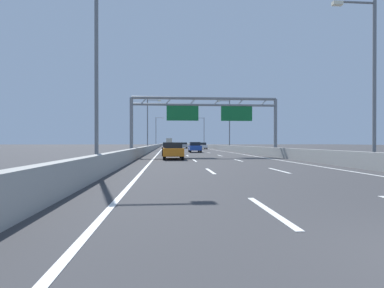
# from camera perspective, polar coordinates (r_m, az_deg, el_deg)

# --- Properties ---
(ground_plane) EXTENTS (260.00, 260.00, 0.00)m
(ground_plane) POSITION_cam_1_polar(r_m,az_deg,el_deg) (102.87, -2.39, -0.53)
(ground_plane) COLOR #38383A
(lane_dash_left_0) EXTENTS (0.16, 3.00, 0.01)m
(lane_dash_left_0) POSITION_cam_1_polar(r_m,az_deg,el_deg) (6.81, 14.42, -12.11)
(lane_dash_left_0) COLOR white
(lane_dash_left_0) RESTS_ON ground_plane
(lane_dash_left_1) EXTENTS (0.16, 3.00, 0.01)m
(lane_dash_left_1) POSITION_cam_1_polar(r_m,az_deg,el_deg) (15.51, 3.48, -5.12)
(lane_dash_left_1) COLOR white
(lane_dash_left_1) RESTS_ON ground_plane
(lane_dash_left_2) EXTENTS (0.16, 3.00, 0.01)m
(lane_dash_left_2) POSITION_cam_1_polar(r_m,az_deg,el_deg) (24.43, 0.51, -3.14)
(lane_dash_left_2) COLOR white
(lane_dash_left_2) RESTS_ON ground_plane
(lane_dash_left_3) EXTENTS (0.16, 3.00, 0.01)m
(lane_dash_left_3) POSITION_cam_1_polar(r_m,az_deg,el_deg) (33.39, -0.87, -2.22)
(lane_dash_left_3) COLOR white
(lane_dash_left_3) RESTS_ON ground_plane
(lane_dash_left_4) EXTENTS (0.16, 3.00, 0.01)m
(lane_dash_left_4) POSITION_cam_1_polar(r_m,az_deg,el_deg) (42.37, -1.66, -1.69)
(lane_dash_left_4) COLOR white
(lane_dash_left_4) RESTS_ON ground_plane
(lane_dash_left_5) EXTENTS (0.16, 3.00, 0.01)m
(lane_dash_left_5) POSITION_cam_1_polar(r_m,az_deg,el_deg) (51.35, -2.18, -1.34)
(lane_dash_left_5) COLOR white
(lane_dash_left_5) RESTS_ON ground_plane
(lane_dash_left_6) EXTENTS (0.16, 3.00, 0.01)m
(lane_dash_left_6) POSITION_cam_1_polar(r_m,az_deg,el_deg) (60.34, -2.54, -1.10)
(lane_dash_left_6) COLOR white
(lane_dash_left_6) RESTS_ON ground_plane
(lane_dash_left_7) EXTENTS (0.16, 3.00, 0.01)m
(lane_dash_left_7) POSITION_cam_1_polar(r_m,az_deg,el_deg) (69.33, -2.80, -0.92)
(lane_dash_left_7) COLOR white
(lane_dash_left_7) RESTS_ON ground_plane
(lane_dash_left_8) EXTENTS (0.16, 3.00, 0.01)m
(lane_dash_left_8) POSITION_cam_1_polar(r_m,az_deg,el_deg) (78.33, -3.01, -0.78)
(lane_dash_left_8) COLOR white
(lane_dash_left_8) RESTS_ON ground_plane
(lane_dash_left_9) EXTENTS (0.16, 3.00, 0.01)m
(lane_dash_left_9) POSITION_cam_1_polar(r_m,az_deg,el_deg) (87.32, -3.17, -0.67)
(lane_dash_left_9) COLOR white
(lane_dash_left_9) RESTS_ON ground_plane
(lane_dash_left_10) EXTENTS (0.16, 3.00, 0.01)m
(lane_dash_left_10) POSITION_cam_1_polar(r_m,az_deg,el_deg) (96.32, -3.31, -0.58)
(lane_dash_left_10) COLOR white
(lane_dash_left_10) RESTS_ON ground_plane
(lane_dash_left_11) EXTENTS (0.16, 3.00, 0.01)m
(lane_dash_left_11) POSITION_cam_1_polar(r_m,az_deg,el_deg) (105.32, -3.42, -0.51)
(lane_dash_left_11) COLOR white
(lane_dash_left_11) RESTS_ON ground_plane
(lane_dash_left_12) EXTENTS (0.16, 3.00, 0.01)m
(lane_dash_left_12) POSITION_cam_1_polar(r_m,az_deg,el_deg) (114.32, -3.51, -0.44)
(lane_dash_left_12) COLOR white
(lane_dash_left_12) RESTS_ON ground_plane
(lane_dash_left_13) EXTENTS (0.16, 3.00, 0.01)m
(lane_dash_left_13) POSITION_cam_1_polar(r_m,az_deg,el_deg) (123.31, -3.59, -0.39)
(lane_dash_left_13) COLOR white
(lane_dash_left_13) RESTS_ON ground_plane
(lane_dash_left_14) EXTENTS (0.16, 3.00, 0.01)m
(lane_dash_left_14) POSITION_cam_1_polar(r_m,az_deg,el_deg) (132.31, -3.66, -0.34)
(lane_dash_left_14) COLOR white
(lane_dash_left_14) RESTS_ON ground_plane
(lane_dash_left_15) EXTENTS (0.16, 3.00, 0.01)m
(lane_dash_left_15) POSITION_cam_1_polar(r_m,az_deg,el_deg) (141.31, -3.72, -0.30)
(lane_dash_left_15) COLOR white
(lane_dash_left_15) RESTS_ON ground_plane
(lane_dash_left_16) EXTENTS (0.16, 3.00, 0.01)m
(lane_dash_left_16) POSITION_cam_1_polar(r_m,az_deg,el_deg) (150.31, -3.77, -0.27)
(lane_dash_left_16) COLOR white
(lane_dash_left_16) RESTS_ON ground_plane
(lane_dash_left_17) EXTENTS (0.16, 3.00, 0.01)m
(lane_dash_left_17) POSITION_cam_1_polar(r_m,az_deg,el_deg) (159.31, -3.82, -0.24)
(lane_dash_left_17) COLOR white
(lane_dash_left_17) RESTS_ON ground_plane
(lane_dash_right_1) EXTENTS (0.16, 3.00, 0.01)m
(lane_dash_right_1) POSITION_cam_1_polar(r_m,az_deg,el_deg) (16.40, 16.07, -4.83)
(lane_dash_right_1) COLOR white
(lane_dash_right_1) RESTS_ON ground_plane
(lane_dash_right_2) EXTENTS (0.16, 3.00, 0.01)m
(lane_dash_right_2) POSITION_cam_1_polar(r_m,az_deg,el_deg) (25.00, 8.76, -3.06)
(lane_dash_right_2) COLOR white
(lane_dash_right_2) RESTS_ON ground_plane
(lane_dash_right_3) EXTENTS (0.16, 3.00, 0.01)m
(lane_dash_right_3) POSITION_cam_1_polar(r_m,az_deg,el_deg) (33.81, 5.23, -2.19)
(lane_dash_right_3) COLOR white
(lane_dash_right_3) RESTS_ON ground_plane
(lane_dash_right_4) EXTENTS (0.16, 3.00, 0.01)m
(lane_dash_right_4) POSITION_cam_1_polar(r_m,az_deg,el_deg) (42.70, 3.17, -1.67)
(lane_dash_right_4) COLOR white
(lane_dash_right_4) RESTS_ON ground_plane
(lane_dash_right_5) EXTENTS (0.16, 3.00, 0.01)m
(lane_dash_right_5) POSITION_cam_1_polar(r_m,az_deg,el_deg) (51.63, 1.82, -1.33)
(lane_dash_right_5) COLOR white
(lane_dash_right_5) RESTS_ON ground_plane
(lane_dash_right_6) EXTENTS (0.16, 3.00, 0.01)m
(lane_dash_right_6) POSITION_cam_1_polar(r_m,az_deg,el_deg) (60.58, 0.87, -1.09)
(lane_dash_right_6) COLOR white
(lane_dash_right_6) RESTS_ON ground_plane
(lane_dash_right_7) EXTENTS (0.16, 3.00, 0.01)m
(lane_dash_right_7) POSITION_cam_1_polar(r_m,az_deg,el_deg) (69.54, 0.16, -0.91)
(lane_dash_right_7) COLOR white
(lane_dash_right_7) RESTS_ON ground_plane
(lane_dash_right_8) EXTENTS (0.16, 3.00, 0.01)m
(lane_dash_right_8) POSITION_cam_1_polar(r_m,az_deg,el_deg) (78.51, -0.38, -0.78)
(lane_dash_right_8) COLOR white
(lane_dash_right_8) RESTS_ON ground_plane
(lane_dash_right_9) EXTENTS (0.16, 3.00, 0.01)m
(lane_dash_right_9) POSITION_cam_1_polar(r_m,az_deg,el_deg) (87.49, -0.82, -0.67)
(lane_dash_right_9) COLOR white
(lane_dash_right_9) RESTS_ON ground_plane
(lane_dash_right_10) EXTENTS (0.16, 3.00, 0.01)m
(lane_dash_right_10) POSITION_cam_1_polar(r_m,az_deg,el_deg) (96.47, -1.17, -0.58)
(lane_dash_right_10) COLOR white
(lane_dash_right_10) RESTS_ON ground_plane
(lane_dash_right_11) EXTENTS (0.16, 3.00, 0.01)m
(lane_dash_right_11) POSITION_cam_1_polar(r_m,az_deg,el_deg) (105.45, -1.46, -0.50)
(lane_dash_right_11) COLOR white
(lane_dash_right_11) RESTS_ON ground_plane
(lane_dash_right_12) EXTENTS (0.16, 3.00, 0.01)m
(lane_dash_right_12) POSITION_cam_1_polar(r_m,az_deg,el_deg) (114.44, -1.71, -0.44)
(lane_dash_right_12) COLOR white
(lane_dash_right_12) RESTS_ON ground_plane
(lane_dash_right_13) EXTENTS (0.16, 3.00, 0.01)m
(lane_dash_right_13) POSITION_cam_1_polar(r_m,az_deg,el_deg) (123.43, -1.92, -0.39)
(lane_dash_right_13) COLOR white
(lane_dash_right_13) RESTS_ON ground_plane
(lane_dash_right_14) EXTENTS (0.16, 3.00, 0.01)m
(lane_dash_right_14) POSITION_cam_1_polar(r_m,az_deg,el_deg) (132.42, -2.10, -0.34)
(lane_dash_right_14) COLOR white
(lane_dash_right_14) RESTS_ON ground_plane
(lane_dash_right_15) EXTENTS (0.16, 3.00, 0.01)m
(lane_dash_right_15) POSITION_cam_1_polar(r_m,az_deg,el_deg) (141.41, -2.26, -0.30)
(lane_dash_right_15) COLOR white
(lane_dash_right_15) RESTS_ON ground_plane
(lane_dash_right_16) EXTENTS (0.16, 3.00, 0.01)m
(lane_dash_right_16) POSITION_cam_1_polar(r_m,az_deg,el_deg) (150.40, -2.40, -0.27)
(lane_dash_right_16) COLOR white
(lane_dash_right_16) RESTS_ON ground_plane
(lane_dash_right_17) EXTENTS (0.16, 3.00, 0.01)m
(lane_dash_right_17) POSITION_cam_1_polar(r_m,az_deg,el_deg) (159.40, -2.52, -0.24)
(lane_dash_right_17) COLOR white
(lane_dash_right_17) RESTS_ON ground_plane
(edge_line_left) EXTENTS (0.16, 176.00, 0.01)m
(edge_line_left) POSITION_cam_1_polar(r_m,az_deg,el_deg) (90.81, -5.41, -0.63)
(edge_line_left) COLOR white
(edge_line_left) RESTS_ON ground_plane
(edge_line_right) EXTENTS (0.16, 176.00, 0.01)m
(edge_line_right) POSITION_cam_1_polar(r_m,az_deg,el_deg) (91.26, 1.20, -0.63)
(edge_line_right) COLOR white
(edge_line_right) RESTS_ON ground_plane
(barrier_left) EXTENTS (0.45, 220.00, 0.95)m
(barrier_left) POSITION_cam_1_polar(r_m,az_deg,el_deg) (112.83, -6.09, -0.22)
(barrier_left) COLOR #9E9E99
(barrier_left) RESTS_ON ground_plane
(barrier_right) EXTENTS (0.45, 220.00, 0.95)m
(barrier_right) POSITION_cam_1_polar(r_m,az_deg,el_deg) (113.31, 0.91, -0.21)
(barrier_right) COLOR #9E9E99
(barrier_right) RESTS_ON ground_plane
(sign_gantry) EXTENTS (15.91, 0.36, 6.36)m
(sign_gantry) POSITION_cam_1_polar(r_m,az_deg,el_deg) (32.64, 2.65, 6.15)
(sign_gantry) COLOR gray
(sign_gantry) RESTS_ON ground_plane
(streetlamp_left_near) EXTENTS (2.58, 0.28, 9.50)m
(streetlamp_left_near) POSITION_cam_1_polar(r_m,az_deg,el_deg) (17.07, -16.77, 13.59)
(streetlamp_left_near) COLOR slate
(streetlamp_left_near) RESTS_ON ground_plane
(streetlamp_right_near) EXTENTS (2.58, 0.28, 9.50)m
(streetlamp_right_near) POSITION_cam_1_polar(r_m,az_deg,el_deg) (20.25, 30.58, 11.44)
(streetlamp_right_near) COLOR slate
(streetlamp_right_near) RESTS_ON ground_plane
(streetlamp_left_mid) EXTENTS (2.58, 0.28, 9.50)m
(streetlamp_left_mid) POSITION_cam_1_polar(r_m,az_deg,el_deg) (56.70, -8.15, 4.26)
(streetlamp_left_mid) COLOR slate
(streetlamp_left_mid) RESTS_ON ground_plane
(streetlamp_right_mid) EXTENTS (2.58, 0.28, 9.50)m
(streetlamp_right_mid) POSITION_cam_1_polar(r_m,az_deg,el_deg) (57.74, 6.85, 4.19)
(streetlamp_right_mid) COLOR slate
(streetlamp_right_mid) RESTS_ON ground_plane
(streetlamp_left_far) EXTENTS (2.58, 0.28, 9.50)m
(streetlamp_left_far) POSITION_cam_1_polar(r_m,az_deg,el_deg) (96.81, -6.67, 2.61)
(streetlamp_left_far) COLOR slate
(streetlamp_left_far) RESTS_ON ground_plane
(streetlamp_right_far) EXTENTS (2.58, 0.28, 9.50)m
(streetlamp_right_far) POSITION_cam_1_polar(r_m,az_deg,el_deg) (97.42, 2.15, 2.60)
(streetlamp_right_far) COLOR slate
(streetlamp_right_far) RESTS_ON ground_plane
(orange_car) EXTENTS (1.75, 4.49, 1.45)m
(orange_car) POSITION_cam_1_polar(r_m,az_deg,el_deg) (26.79, -3.58, -1.23)
(orange_car) COLOR orange
(orange_car) RESTS_ON ground_plane
(silver_car) EXTENTS (1.70, 4.64, 1.48)m
(silver_car) POSITION_cam_1_polar(r_m,az_deg,el_deg) (74.29, -1.58, -0.25)
(silver_car) COLOR #A8ADB2
(silver_car) RESTS_ON ground_plane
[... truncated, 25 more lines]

